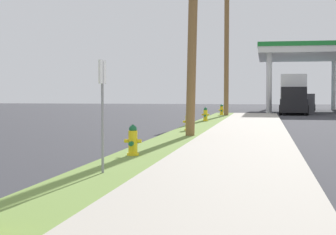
% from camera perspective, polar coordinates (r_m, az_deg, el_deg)
% --- Properties ---
extents(fire_hydrant_second, '(0.42, 0.38, 0.74)m').
position_cam_1_polar(fire_hydrant_second, '(12.90, -3.78, -2.63)').
color(fire_hydrant_second, yellow).
rests_on(fire_hydrant_second, grass_verge).
extents(fire_hydrant_third, '(0.42, 0.37, 0.74)m').
position_cam_1_polar(fire_hydrant_third, '(21.67, 2.16, -0.51)').
color(fire_hydrant_third, yellow).
rests_on(fire_hydrant_third, grass_verge).
extents(fire_hydrant_fourth, '(0.42, 0.37, 0.74)m').
position_cam_1_polar(fire_hydrant_fourth, '(28.94, 4.03, 0.26)').
color(fire_hydrant_fourth, yellow).
rests_on(fire_hydrant_fourth, grass_verge).
extents(fire_hydrant_fifth, '(0.42, 0.38, 0.74)m').
position_cam_1_polar(fire_hydrant_fifth, '(37.33, 5.76, 0.77)').
color(fire_hydrant_fifth, yellow).
rests_on(fire_hydrant_fifth, grass_verge).
extents(utility_pole_background, '(0.40, 1.40, 9.58)m').
position_cam_1_polar(utility_pole_background, '(36.71, 6.29, 7.85)').
color(utility_pole_background, olive).
rests_on(utility_pole_background, grass_verge).
extents(street_sign_post, '(0.05, 0.36, 2.12)m').
position_cam_1_polar(street_sign_post, '(10.06, -7.04, 2.67)').
color(street_sign_post, gray).
rests_on(street_sign_post, grass_verge).
extents(car_white_by_near_pump, '(1.99, 4.52, 1.57)m').
position_cam_1_polar(car_white_by_near_pump, '(46.32, 13.69, 1.40)').
color(car_white_by_near_pump, white).
rests_on(car_white_by_near_pump, ground).
extents(car_teal_by_far_pump, '(2.24, 4.63, 1.57)m').
position_cam_1_polar(car_teal_by_far_pump, '(53.38, 14.44, 1.54)').
color(car_teal_by_far_pump, '#197075').
rests_on(car_teal_by_far_pump, ground).
extents(truck_black_at_forecourt, '(2.34, 6.47, 3.11)m').
position_cam_1_polar(truck_black_at_forecourt, '(42.98, 13.27, 2.34)').
color(truck_black_at_forecourt, black).
rests_on(truck_black_at_forecourt, ground).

